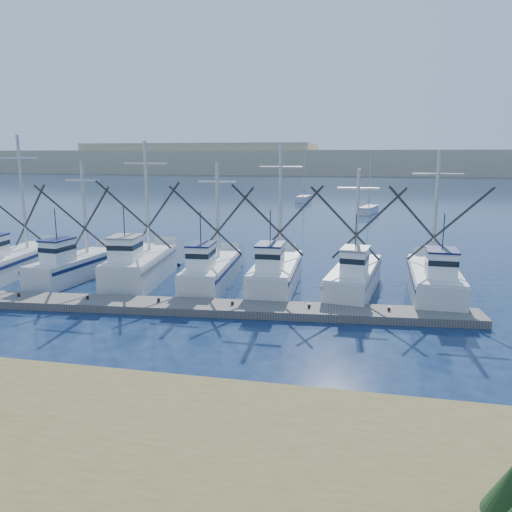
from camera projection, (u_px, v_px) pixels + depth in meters
The scene contains 6 objects.
ground at pixel (306, 368), 19.33m from camera, with size 500.00×500.00×0.00m, color #0B1A33.
floating_dock at pixel (177, 306), 26.51m from camera, with size 31.27×2.08×0.42m, color #65605B.
dune_ridge at pixel (360, 162), 219.60m from camera, with size 360.00×60.00×10.00m, color tan.
trawler_fleet at pixel (207, 270), 31.30m from camera, with size 30.87×8.84×9.48m.
sailboat_near at pixel (368, 210), 70.26m from camera, with size 2.99×5.77×8.10m.
sailboat_far at pixel (303, 199), 87.95m from camera, with size 2.35×5.22×8.10m.
Camera 1 is at (1.88, -18.08, 8.12)m, focal length 35.00 mm.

